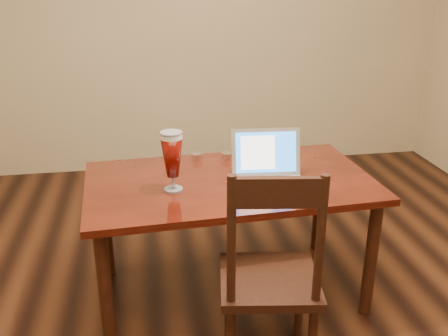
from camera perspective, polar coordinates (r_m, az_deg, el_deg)
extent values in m
cube|color=#CCB488|center=(4.46, -3.73, 16.83)|extent=(4.50, 0.01, 2.70)
cube|color=#53140B|center=(2.63, 0.68, -1.66)|extent=(1.54, 0.92, 0.04)
cylinder|color=#35170D|center=(2.45, -13.37, -13.72)|extent=(0.07, 0.07, 0.66)
cylinder|color=#35170D|center=(2.74, 16.43, -9.94)|extent=(0.07, 0.07, 0.66)
cylinder|color=#35170D|center=(3.04, -13.39, -6.25)|extent=(0.07, 0.07, 0.66)
cylinder|color=#35170D|center=(3.28, 10.79, -3.90)|extent=(0.07, 0.07, 0.66)
cube|color=maroon|center=(2.52, 5.23, -2.39)|extent=(0.41, 0.30, 0.00)
cube|color=beige|center=(2.52, 5.23, -2.35)|extent=(0.37, 0.26, 0.00)
cube|color=silver|center=(2.51, 5.33, -2.17)|extent=(0.38, 0.28, 0.02)
cube|color=silver|center=(2.56, 5.14, -1.53)|extent=(0.30, 0.13, 0.00)
cube|color=#B4B4B9|center=(2.45, 5.62, -2.64)|extent=(0.09, 0.07, 0.00)
cube|color=silver|center=(2.61, 4.81, 1.81)|extent=(0.36, 0.10, 0.24)
cube|color=blue|center=(2.60, 4.84, 1.80)|extent=(0.32, 0.08, 0.20)
cube|color=white|center=(2.60, 3.90, 1.77)|extent=(0.18, 0.06, 0.17)
cylinder|color=silver|center=(2.51, -5.80, -2.43)|extent=(0.09, 0.09, 0.01)
cylinder|color=silver|center=(2.49, -5.83, -1.61)|extent=(0.02, 0.02, 0.07)
cylinder|color=beige|center=(2.41, -6.05, 3.63)|extent=(0.11, 0.11, 0.02)
cylinder|color=silver|center=(2.40, -6.06, 3.99)|extent=(0.11, 0.11, 0.01)
cylinder|color=silver|center=(2.89, -3.14, 1.29)|extent=(0.06, 0.06, 0.04)
cylinder|color=silver|center=(2.90, 0.33, 1.37)|extent=(0.06, 0.06, 0.04)
cube|color=black|center=(2.28, 5.18, -12.67)|extent=(0.49, 0.47, 0.04)
cylinder|color=black|center=(2.54, 0.54, -14.97)|extent=(0.04, 0.04, 0.42)
cylinder|color=black|center=(2.57, 8.63, -14.73)|extent=(0.04, 0.04, 0.42)
cylinder|color=black|center=(1.97, 0.84, -8.31)|extent=(0.04, 0.04, 0.56)
cylinder|color=black|center=(2.01, 10.96, -8.08)|extent=(0.04, 0.04, 0.56)
cube|color=black|center=(1.89, 6.19, -2.81)|extent=(0.35, 0.08, 0.12)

